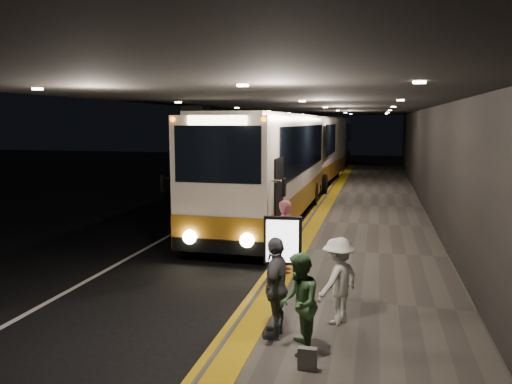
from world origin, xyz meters
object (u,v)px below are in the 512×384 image
at_px(passenger_waiting_green, 299,303).
at_px(info_sign, 283,242).
at_px(coach_third, 332,143).
at_px(bag_polka, 307,359).
at_px(coach_main, 269,172).
at_px(passenger_boarding, 287,236).
at_px(passenger_waiting_white, 338,281).
at_px(coach_second, 312,153).
at_px(stanchion_post, 291,241).
at_px(passenger_waiting_grey, 276,287).

distance_m(passenger_waiting_green, info_sign, 2.71).
height_order(coach_third, bag_polka, coach_third).
bearing_deg(bag_polka, passenger_waiting_green, 111.49).
relative_size(coach_main, passenger_boarding, 7.19).
distance_m(passenger_waiting_white, bag_polka, 2.02).
bearing_deg(coach_second, passenger_waiting_green, -80.26).
height_order(passenger_waiting_green, info_sign, info_sign).
bearing_deg(stanchion_post, info_sign, -84.38).
bearing_deg(info_sign, passenger_waiting_white, -51.31).
relative_size(bag_polka, info_sign, 0.20).
bearing_deg(coach_main, passenger_waiting_white, -70.55).
bearing_deg(passenger_boarding, passenger_waiting_white, -168.22).
bearing_deg(passenger_waiting_grey, coach_third, -175.53).
distance_m(coach_third, passenger_boarding, 32.95).
bearing_deg(coach_second, info_sign, -81.49).
relative_size(coach_second, passenger_boarding, 7.15).
height_order(coach_main, passenger_boarding, coach_main).
height_order(coach_second, stanchion_post, coach_second).
relative_size(coach_main, coach_third, 1.02).
height_order(coach_main, info_sign, coach_main).
height_order(passenger_waiting_green, passenger_waiting_white, passenger_waiting_green).
height_order(coach_third, passenger_waiting_grey, coach_third).
height_order(passenger_boarding, passenger_waiting_white, passenger_boarding).
bearing_deg(stanchion_post, passenger_waiting_green, -78.89).
distance_m(passenger_boarding, passenger_waiting_grey, 3.76).
xyz_separation_m(info_sign, stanchion_post, (-0.25, 2.50, -0.58)).
distance_m(coach_main, coach_third, 26.14).
bearing_deg(stanchion_post, coach_second, 95.66).
relative_size(coach_main, passenger_waiting_grey, 7.33).
bearing_deg(passenger_boarding, passenger_waiting_grey, 172.06).
relative_size(coach_second, bag_polka, 37.52).
height_order(passenger_boarding, bag_polka, passenger_boarding).
distance_m(coach_main, coach_second, 12.00).
distance_m(passenger_boarding, passenger_waiting_green, 4.33).
relative_size(passenger_boarding, bag_polka, 5.25).
height_order(passenger_waiting_green, passenger_waiting_grey, passenger_waiting_grey).
height_order(passenger_waiting_green, bag_polka, passenger_waiting_green).
distance_m(passenger_waiting_grey, bag_polka, 1.45).
bearing_deg(passenger_waiting_green, coach_second, 178.38).
height_order(coach_third, info_sign, coach_third).
bearing_deg(info_sign, stanchion_post, 88.88).
relative_size(coach_main, passenger_waiting_white, 8.02).
bearing_deg(passenger_boarding, passenger_waiting_green, 177.45).
bearing_deg(coach_second, passenger_waiting_grey, -81.31).
bearing_deg(passenger_boarding, coach_second, -9.84).
relative_size(coach_second, stanchion_post, 11.23).
bearing_deg(passenger_waiting_grey, bag_polka, 34.32).
bearing_deg(passenger_waiting_green, bag_polka, 12.99).
bearing_deg(passenger_waiting_white, coach_third, -142.67).
xyz_separation_m(coach_main, passenger_waiting_grey, (2.39, -10.48, -0.89)).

